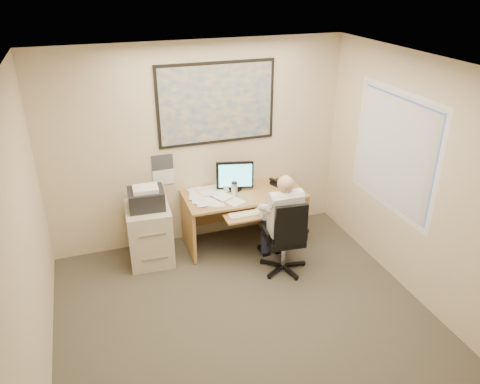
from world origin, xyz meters
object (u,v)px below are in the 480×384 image
object	(u,v)px
filing_cabinet	(149,229)
person	(284,224)
office_chair	(285,251)
desk	(265,209)

from	to	relation	value
filing_cabinet	person	bearing A→B (deg)	-22.50
filing_cabinet	office_chair	bearing A→B (deg)	-24.72
desk	filing_cabinet	distance (m)	1.62
desk	office_chair	size ratio (longest dim) A/B	1.58
desk	person	bearing A→B (deg)	-95.37
office_chair	person	size ratio (longest dim) A/B	0.79
filing_cabinet	person	xyz separation A→B (m)	(1.54, -0.75, 0.19)
filing_cabinet	person	distance (m)	1.73
filing_cabinet	person	size ratio (longest dim) A/B	0.82
desk	person	distance (m)	0.80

